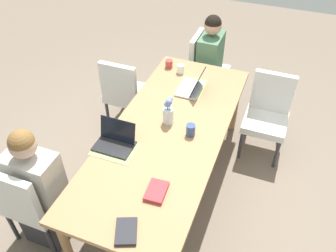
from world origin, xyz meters
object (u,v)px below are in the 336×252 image
at_px(laptop_far_left_mid, 115,141).
at_px(laptop_head_right_left_near, 192,87).
at_px(chair_near_left_far, 268,112).
at_px(coffee_mug_centre_left, 191,130).
at_px(chair_far_right_near, 124,91).
at_px(coffee_mug_near_left, 169,64).
at_px(chair_far_left_mid, 30,200).
at_px(book_red_cover, 156,191).
at_px(person_far_left_mid, 41,193).
at_px(dining_table, 168,136).
at_px(coffee_mug_near_right, 181,69).
at_px(person_head_right_left_near, 209,68).
at_px(flower_vase, 168,112).
at_px(book_blue_cover, 126,231).
at_px(chair_head_right_left_near, 204,66).

bearing_deg(laptop_far_left_mid, laptop_head_right_left_near, -20.03).
height_order(chair_near_left_far, coffee_mug_centre_left, chair_near_left_far).
relative_size(chair_far_right_near, coffee_mug_near_left, 10.53).
xyz_separation_m(chair_far_left_mid, laptop_far_left_mid, (0.59, -0.50, 0.30)).
bearing_deg(book_red_cover, laptop_far_left_mid, 52.31).
bearing_deg(person_far_left_mid, chair_far_left_mid, 141.24).
distance_m(dining_table, coffee_mug_near_right, 0.94).
relative_size(person_head_right_left_near, laptop_far_left_mid, 3.73).
relative_size(laptop_far_left_mid, coffee_mug_near_right, 3.36).
bearing_deg(book_red_cover, coffee_mug_centre_left, -7.06).
xyz_separation_m(coffee_mug_near_left, coffee_mug_near_right, (-0.06, -0.15, 0.00)).
bearing_deg(person_far_left_mid, laptop_far_left_mid, -40.33).
relative_size(flower_vase, book_blue_cover, 1.32).
relative_size(dining_table, laptop_far_left_mid, 7.39).
bearing_deg(chair_near_left_far, person_far_left_mid, 138.44).
distance_m(chair_near_left_far, flower_vase, 1.20).
distance_m(person_head_right_left_near, laptop_far_left_mid, 1.85).
bearing_deg(person_head_right_left_near, coffee_mug_centre_left, -171.08).
bearing_deg(book_red_cover, person_head_right_left_near, 1.17).
bearing_deg(chair_head_right_left_near, coffee_mug_near_right, 170.65).
height_order(person_head_right_left_near, book_red_cover, person_head_right_left_near).
xyz_separation_m(chair_far_right_near, laptop_head_right_left_near, (-0.07, -0.81, 0.30)).
distance_m(chair_head_right_left_near, coffee_mug_near_left, 0.69).
bearing_deg(person_far_left_mid, coffee_mug_centre_left, -48.86).
bearing_deg(chair_far_left_mid, chair_far_right_near, -1.42).
xyz_separation_m(chair_far_right_near, book_red_cover, (-1.38, -0.96, 0.27)).
bearing_deg(flower_vase, book_blue_cover, -172.99).
distance_m(person_head_right_left_near, chair_far_left_mid, 2.53).
bearing_deg(coffee_mug_near_right, person_far_left_mid, 161.90).
relative_size(chair_far_left_mid, chair_near_left_far, 1.00).
distance_m(person_far_left_mid, chair_near_left_far, 2.34).
bearing_deg(coffee_mug_near_left, book_red_cover, -162.22).
relative_size(dining_table, flower_vase, 8.99).
relative_size(chair_head_right_left_near, chair_near_left_far, 1.00).
relative_size(person_far_left_mid, chair_far_right_near, 1.33).
height_order(chair_near_left_far, flower_vase, flower_vase).
relative_size(laptop_head_right_left_near, book_red_cover, 1.60).
distance_m(laptop_far_left_mid, coffee_mug_near_right, 1.25).
bearing_deg(chair_head_right_left_near, coffee_mug_centre_left, -168.69).
height_order(laptop_head_right_left_near, laptop_far_left_mid, laptop_far_left_mid).
bearing_deg(laptop_far_left_mid, coffee_mug_near_left, 0.76).
bearing_deg(laptop_far_left_mid, coffee_mug_near_right, -6.31).
xyz_separation_m(chair_far_left_mid, coffee_mug_near_right, (1.83, -0.63, 0.30)).
height_order(chair_far_left_mid, coffee_mug_near_right, chair_far_left_mid).
relative_size(chair_far_left_mid, coffee_mug_centre_left, 8.30).
relative_size(chair_near_left_far, coffee_mug_near_left, 10.53).
xyz_separation_m(chair_near_left_far, chair_far_right_near, (-0.20, 1.57, 0.00)).
height_order(chair_far_right_near, coffee_mug_centre_left, chair_far_right_near).
relative_size(dining_table, chair_near_left_far, 2.63).
bearing_deg(chair_far_left_mid, chair_head_right_left_near, -16.70).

